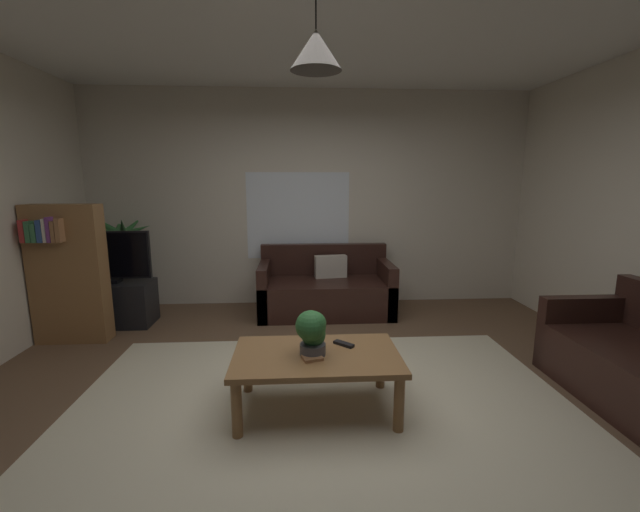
# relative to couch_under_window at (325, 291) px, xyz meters

# --- Properties ---
(floor) EXTENTS (5.67, 5.07, 0.02)m
(floor) POSITION_rel_couch_under_window_xyz_m (-0.17, -2.07, -0.29)
(floor) COLOR brown
(floor) RESTS_ON ground
(rug) EXTENTS (3.68, 2.79, 0.01)m
(rug) POSITION_rel_couch_under_window_xyz_m (-0.17, -2.27, -0.27)
(rug) COLOR beige
(rug) RESTS_ON ground
(wall_back) EXTENTS (5.79, 0.06, 2.76)m
(wall_back) POSITION_rel_couch_under_window_xyz_m (-0.17, 0.50, 1.11)
(wall_back) COLOR beige
(wall_back) RESTS_ON ground
(window_pane) EXTENTS (1.33, 0.01, 1.12)m
(window_pane) POSITION_rel_couch_under_window_xyz_m (-0.33, 0.46, 0.90)
(window_pane) COLOR white
(couch_under_window) EXTENTS (1.62, 0.81, 0.82)m
(couch_under_window) POSITION_rel_couch_under_window_xyz_m (0.00, 0.00, 0.00)
(couch_under_window) COLOR black
(couch_under_window) RESTS_ON ground
(coffee_table) EXTENTS (1.17, 0.69, 0.43)m
(coffee_table) POSITION_rel_couch_under_window_xyz_m (-0.22, -2.17, 0.09)
(coffee_table) COLOR olive
(coffee_table) RESTS_ON ground
(book_on_table_0) EXTENTS (0.16, 0.14, 0.02)m
(book_on_table_0) POSITION_rel_couch_under_window_xyz_m (-0.26, -2.26, 0.16)
(book_on_table_0) COLOR #99663F
(book_on_table_0) RESTS_ON coffee_table
(remote_on_table_0) EXTENTS (0.15, 0.15, 0.02)m
(remote_on_table_0) POSITION_rel_couch_under_window_xyz_m (-0.02, -2.04, 0.16)
(remote_on_table_0) COLOR black
(remote_on_table_0) RESTS_ON coffee_table
(potted_plant_on_table) EXTENTS (0.21, 0.23, 0.32)m
(potted_plant_on_table) POSITION_rel_couch_under_window_xyz_m (-0.25, -2.19, 0.34)
(potted_plant_on_table) COLOR #4C4C51
(potted_plant_on_table) RESTS_ON coffee_table
(tv_stand) EXTENTS (0.90, 0.44, 0.50)m
(tv_stand) POSITION_rel_couch_under_window_xyz_m (-2.46, -0.28, -0.03)
(tv_stand) COLOR black
(tv_stand) RESTS_ON ground
(tv) EXTENTS (0.94, 0.16, 0.58)m
(tv) POSITION_rel_couch_under_window_xyz_m (-2.46, -0.31, 0.52)
(tv) COLOR black
(tv) RESTS_ON tv_stand
(potted_palm_corner) EXTENTS (0.86, 0.92, 1.32)m
(potted_palm_corner) POSITION_rel_couch_under_window_xyz_m (-2.53, 0.24, 0.32)
(potted_palm_corner) COLOR #4C4C51
(potted_palm_corner) RESTS_ON ground
(bookshelf_corner) EXTENTS (0.70, 0.31, 1.40)m
(bookshelf_corner) POSITION_rel_couch_under_window_xyz_m (-2.64, -0.75, 0.45)
(bookshelf_corner) COLOR olive
(bookshelf_corner) RESTS_ON ground
(pendant_lamp) EXTENTS (0.32, 0.32, 0.47)m
(pendant_lamp) POSITION_rel_couch_under_window_xyz_m (-0.22, -2.17, 2.13)
(pendant_lamp) COLOR black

